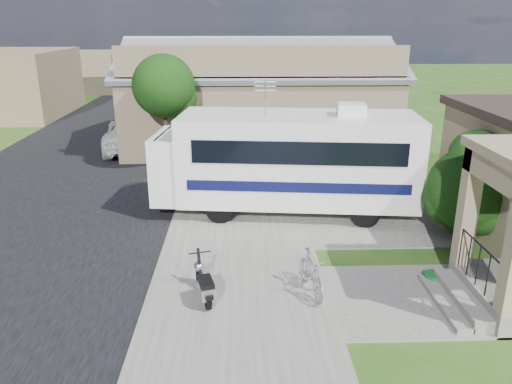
{
  "coord_description": "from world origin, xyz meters",
  "views": [
    {
      "loc": [
        -0.93,
        -10.35,
        5.73
      ],
      "look_at": [
        -0.5,
        2.5,
        1.3
      ],
      "focal_mm": 35.0,
      "sensor_mm": 36.0,
      "label": 1
    }
  ],
  "objects_px": {
    "bicycle": "(311,275)",
    "garden_hose": "(434,279)",
    "motorhome": "(288,159)",
    "van": "(152,105)",
    "scooter": "(204,284)",
    "pickup_truck": "(134,133)",
    "shrub": "(472,185)"
  },
  "relations": [
    {
      "from": "motorhome",
      "to": "bicycle",
      "type": "distance_m",
      "value": 5.18
    },
    {
      "from": "shrub",
      "to": "van",
      "type": "xyz_separation_m",
      "value": [
        -11.55,
        18.2,
        -0.69
      ]
    },
    {
      "from": "bicycle",
      "to": "scooter",
      "type": "bearing_deg",
      "value": 175.28
    },
    {
      "from": "motorhome",
      "to": "scooter",
      "type": "relative_size",
      "value": 5.84
    },
    {
      "from": "motorhome",
      "to": "pickup_truck",
      "type": "relative_size",
      "value": 1.49
    },
    {
      "from": "scooter",
      "to": "bicycle",
      "type": "xyz_separation_m",
      "value": [
        2.31,
        0.23,
        0.05
      ]
    },
    {
      "from": "shrub",
      "to": "scooter",
      "type": "height_order",
      "value": "shrub"
    },
    {
      "from": "scooter",
      "to": "pickup_truck",
      "type": "distance_m",
      "value": 14.33
    },
    {
      "from": "van",
      "to": "garden_hose",
      "type": "relative_size",
      "value": 13.62
    },
    {
      "from": "bicycle",
      "to": "pickup_truck",
      "type": "relative_size",
      "value": 0.29
    },
    {
      "from": "garden_hose",
      "to": "motorhome",
      "type": "bearing_deg",
      "value": 122.75
    },
    {
      "from": "motorhome",
      "to": "shrub",
      "type": "relative_size",
      "value": 2.64
    },
    {
      "from": "motorhome",
      "to": "bicycle",
      "type": "relative_size",
      "value": 5.2
    },
    {
      "from": "motorhome",
      "to": "scooter",
      "type": "xyz_separation_m",
      "value": [
        -2.25,
        -5.25,
        -1.32
      ]
    },
    {
      "from": "bicycle",
      "to": "motorhome",
      "type": "bearing_deg",
      "value": 80.37
    },
    {
      "from": "garden_hose",
      "to": "shrub",
      "type": "bearing_deg",
      "value": 53.63
    },
    {
      "from": "van",
      "to": "garden_hose",
      "type": "height_order",
      "value": "van"
    },
    {
      "from": "van",
      "to": "scooter",
      "type": "bearing_deg",
      "value": -84.23
    },
    {
      "from": "bicycle",
      "to": "shrub",
      "type": "bearing_deg",
      "value": 20.73
    },
    {
      "from": "motorhome",
      "to": "van",
      "type": "xyz_separation_m",
      "value": [
        -6.81,
        15.99,
        -0.86
      ]
    },
    {
      "from": "bicycle",
      "to": "garden_hose",
      "type": "distance_m",
      "value": 2.96
    },
    {
      "from": "shrub",
      "to": "garden_hose",
      "type": "xyz_separation_m",
      "value": [
        -1.77,
        -2.4,
        -1.47
      ]
    },
    {
      "from": "shrub",
      "to": "van",
      "type": "relative_size",
      "value": 0.51
    },
    {
      "from": "scooter",
      "to": "pickup_truck",
      "type": "relative_size",
      "value": 0.26
    },
    {
      "from": "motorhome",
      "to": "pickup_truck",
      "type": "height_order",
      "value": "motorhome"
    },
    {
      "from": "pickup_truck",
      "to": "garden_hose",
      "type": "relative_size",
      "value": 12.21
    },
    {
      "from": "motorhome",
      "to": "garden_hose",
      "type": "distance_m",
      "value": 5.73
    },
    {
      "from": "scooter",
      "to": "shrub",
      "type": "bearing_deg",
      "value": 9.2
    },
    {
      "from": "shrub",
      "to": "scooter",
      "type": "relative_size",
      "value": 2.21
    },
    {
      "from": "van",
      "to": "garden_hose",
      "type": "xyz_separation_m",
      "value": [
        9.78,
        -20.61,
        -0.78
      ]
    },
    {
      "from": "motorhome",
      "to": "scooter",
      "type": "height_order",
      "value": "motorhome"
    },
    {
      "from": "scooter",
      "to": "garden_hose",
      "type": "height_order",
      "value": "scooter"
    }
  ]
}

